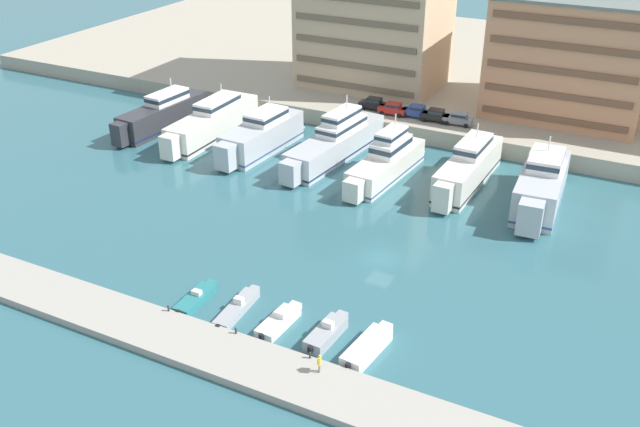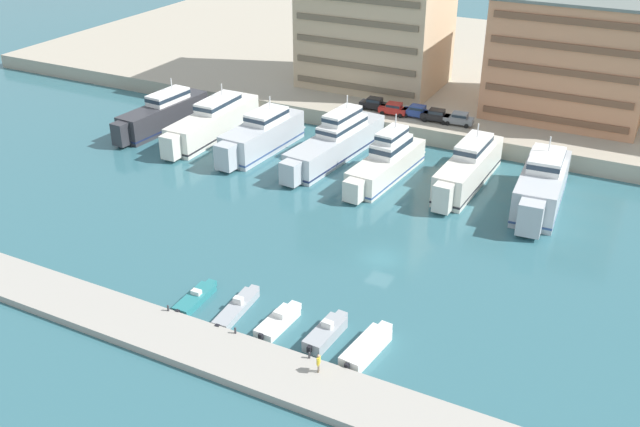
% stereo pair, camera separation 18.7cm
% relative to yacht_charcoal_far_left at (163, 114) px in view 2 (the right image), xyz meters
% --- Properties ---
extents(ground_plane, '(400.00, 400.00, 0.00)m').
position_rel_yacht_charcoal_far_left_xyz_m(ground_plane, '(43.02, -19.52, -2.19)').
color(ground_plane, '#336670').
extents(quay_promenade, '(180.00, 70.00, 2.39)m').
position_rel_yacht_charcoal_far_left_xyz_m(quay_promenade, '(43.02, 46.49, -0.99)').
color(quay_promenade, '#ADA38E').
rests_on(quay_promenade, ground).
extents(pier_dock, '(120.00, 5.51, 0.72)m').
position_rel_yacht_charcoal_far_left_xyz_m(pier_dock, '(43.02, -40.05, -1.83)').
color(pier_dock, '#A8A399').
rests_on(pier_dock, ground).
extents(yacht_charcoal_far_left, '(4.85, 18.57, 7.06)m').
position_rel_yacht_charcoal_far_left_xyz_m(yacht_charcoal_far_left, '(0.00, 0.00, 0.00)').
color(yacht_charcoal_far_left, '#333338').
rests_on(yacht_charcoal_far_left, ground).
extents(yacht_ivory_left, '(4.12, 20.95, 7.08)m').
position_rel_yacht_charcoal_far_left_xyz_m(yacht_ivory_left, '(8.35, 0.71, 0.01)').
color(yacht_ivory_left, silver).
rests_on(yacht_ivory_left, ground).
extents(yacht_silver_mid_left, '(5.31, 17.48, 7.20)m').
position_rel_yacht_charcoal_far_left_xyz_m(yacht_silver_mid_left, '(17.37, -0.73, 0.07)').
color(yacht_silver_mid_left, silver).
rests_on(yacht_silver_mid_left, ground).
extents(yacht_silver_center_left, '(5.99, 22.46, 7.98)m').
position_rel_yacht_charcoal_far_left_xyz_m(yacht_silver_center_left, '(27.42, 1.89, 0.07)').
color(yacht_silver_center_left, silver).
rests_on(yacht_silver_center_left, ground).
extents(yacht_ivory_center, '(5.08, 17.81, 7.83)m').
position_rel_yacht_charcoal_far_left_xyz_m(yacht_ivory_center, '(35.85, -0.92, -0.02)').
color(yacht_ivory_center, silver).
rests_on(yacht_ivory_center, ground).
extents(yacht_ivory_center_right, '(4.24, 18.91, 7.28)m').
position_rel_yacht_charcoal_far_left_xyz_m(yacht_ivory_center_right, '(45.64, 1.64, 0.08)').
color(yacht_ivory_center_right, silver).
rests_on(yacht_ivory_center_right, ground).
extents(yacht_silver_mid_right, '(5.72, 17.95, 7.75)m').
position_rel_yacht_charcoal_far_left_xyz_m(yacht_silver_mid_right, '(54.79, 0.10, 0.31)').
color(yacht_silver_mid_right, silver).
rests_on(yacht_silver_mid_right, ground).
extents(motorboat_teal_far_left, '(1.82, 5.94, 1.11)m').
position_rel_yacht_charcoal_far_left_xyz_m(motorboat_teal_far_left, '(30.69, -34.40, -1.81)').
color(motorboat_teal_far_left, teal).
rests_on(motorboat_teal_far_left, ground).
extents(motorboat_grey_left, '(1.91, 7.14, 1.31)m').
position_rel_yacht_charcoal_far_left_xyz_m(motorboat_grey_left, '(34.98, -33.97, -1.79)').
color(motorboat_grey_left, '#9EA3A8').
rests_on(motorboat_grey_left, ground).
extents(motorboat_white_mid_left, '(2.14, 5.96, 1.31)m').
position_rel_yacht_charcoal_far_left_xyz_m(motorboat_white_mid_left, '(39.38, -33.99, -1.78)').
color(motorboat_white_mid_left, white).
rests_on(motorboat_white_mid_left, ground).
extents(motorboat_grey_center_left, '(2.01, 5.99, 1.65)m').
position_rel_yacht_charcoal_far_left_xyz_m(motorboat_grey_center_left, '(43.96, -33.76, -1.62)').
color(motorboat_grey_center_left, '#9EA3A8').
rests_on(motorboat_grey_center_left, ground).
extents(motorboat_white_center, '(2.55, 6.83, 1.10)m').
position_rel_yacht_charcoal_far_left_xyz_m(motorboat_white_center, '(47.87, -33.93, -1.64)').
color(motorboat_white_center, white).
rests_on(motorboat_white_center, ground).
extents(car_black_far_left, '(4.14, 2.00, 1.80)m').
position_rel_yacht_charcoal_far_left_xyz_m(car_black_far_left, '(26.94, 15.64, 1.18)').
color(car_black_far_left, black).
rests_on(car_black_far_left, quay_promenade).
extents(car_red_left, '(4.19, 2.10, 1.80)m').
position_rel_yacht_charcoal_far_left_xyz_m(car_red_left, '(30.36, 14.84, 1.18)').
color(car_red_left, red).
rests_on(car_red_left, quay_promenade).
extents(car_blue_mid_left, '(4.13, 1.97, 1.80)m').
position_rel_yacht_charcoal_far_left_xyz_m(car_blue_mid_left, '(33.79, 15.34, 1.18)').
color(car_blue_mid_left, '#28428E').
rests_on(car_blue_mid_left, quay_promenade).
extents(car_black_center_left, '(4.20, 2.13, 1.80)m').
position_rel_yacht_charcoal_far_left_xyz_m(car_black_center_left, '(36.78, 14.99, 1.18)').
color(car_black_center_left, black).
rests_on(car_black_center_left, quay_promenade).
extents(car_grey_center, '(4.21, 2.15, 1.80)m').
position_rel_yacht_charcoal_far_left_xyz_m(car_grey_center, '(40.11, 15.18, 1.18)').
color(car_grey_center, slate).
rests_on(car_grey_center, quay_promenade).
extents(apartment_block_far_left, '(22.05, 15.64, 28.76)m').
position_rel_yacht_charcoal_far_left_xyz_m(apartment_block_far_left, '(21.78, 27.40, 13.63)').
color(apartment_block_far_left, '#C6AD89').
rests_on(apartment_block_far_left, quay_promenade).
extents(apartment_block_left, '(21.64, 18.30, 19.07)m').
position_rel_yacht_charcoal_far_left_xyz_m(apartment_block_left, '(52.22, 27.86, 8.78)').
color(apartment_block_left, tan).
rests_on(apartment_block_left, quay_promenade).
extents(pedestrian_near_edge, '(0.34, 0.64, 1.70)m').
position_rel_yacht_charcoal_far_left_xyz_m(pedestrian_near_edge, '(45.77, -38.69, -0.46)').
color(pedestrian_near_edge, '#7A6B56').
rests_on(pedestrian_near_edge, pier_dock).
extents(bollard_west, '(0.20, 0.20, 0.61)m').
position_rel_yacht_charcoal_far_left_xyz_m(bollard_west, '(30.03, -37.54, -1.14)').
color(bollard_west, '#2D2D33').
rests_on(bollard_west, pier_dock).
extents(bollard_west_mid, '(0.20, 0.20, 0.61)m').
position_rel_yacht_charcoal_far_left_xyz_m(bollard_west_mid, '(37.18, -37.54, -1.14)').
color(bollard_west_mid, '#2D2D33').
rests_on(bollard_west_mid, pier_dock).
extents(bollard_east_mid, '(0.20, 0.20, 0.61)m').
position_rel_yacht_charcoal_far_left_xyz_m(bollard_east_mid, '(44.33, -37.54, -1.14)').
color(bollard_east_mid, '#2D2D33').
rests_on(bollard_east_mid, pier_dock).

